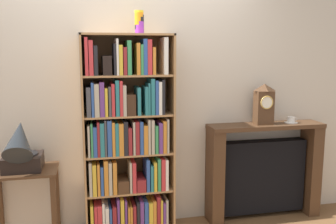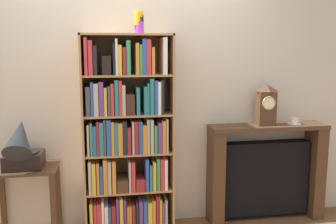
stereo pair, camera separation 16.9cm
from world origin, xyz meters
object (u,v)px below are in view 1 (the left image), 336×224
Objects in this scene: side_table_left at (25,190)px; mantel_clock at (264,104)px; bookshelf at (127,143)px; gramophone at (21,148)px; teacup_with_saucer at (291,120)px; fireplace_mantel at (263,171)px; cup_stack at (139,22)px.

side_table_left is 1.72× the size of mantel_clock.
mantel_clock is (1.35, 0.03, 0.32)m from bookshelf.
teacup_with_saucer is at bearing 3.11° from gramophone.
fireplace_mantel reaches higher than side_table_left.
side_table_left is at bearing -178.37° from mantel_clock.
teacup_with_saucer is (1.54, 0.03, -0.94)m from cup_stack.
bookshelf is 13.95× the size of teacup_with_saucer.
fireplace_mantel is at bearing 2.49° from bookshelf.
bookshelf is at bearing -178.74° from teacup_with_saucer.
cup_stack is at bearing 6.07° from gramophone.
bookshelf is 9.26× the size of cup_stack.
cup_stack reaches higher than teacup_with_saucer.
cup_stack reaches higher than mantel_clock.
teacup_with_saucer reaches higher than fireplace_mantel.
mantel_clock is at bearing -142.04° from fireplace_mantel.
fireplace_mantel is at bearing 2.47° from cup_stack.
fireplace_mantel is 8.87× the size of teacup_with_saucer.
cup_stack is (0.13, 0.01, 1.08)m from bookshelf.
teacup_with_saucer is at bearing 1.14° from cup_stack.
cup_stack is 0.29× the size of side_table_left.
bookshelf is at bearing 1.91° from side_table_left.
mantel_clock reaches higher than side_table_left.
side_table_left is (-0.90, -0.03, -0.36)m from bookshelf.
cup_stack is 1.45m from mantel_clock.
gramophone is (0.00, -0.07, 0.39)m from side_table_left.
mantel_clock is (2.25, 0.06, 0.67)m from side_table_left.
gramophone reaches higher than teacup_with_saucer.
side_table_left is at bearing 90.00° from gramophone.
bookshelf is at bearing 6.53° from gramophone.
gramophone is at bearing -173.47° from bookshelf.
fireplace_mantel is at bearing 37.96° from mantel_clock.
gramophone is 3.80× the size of teacup_with_saucer.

